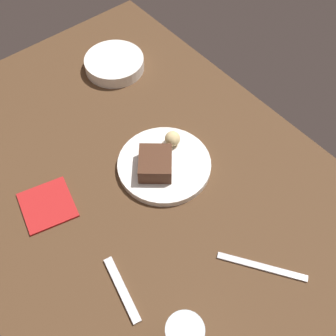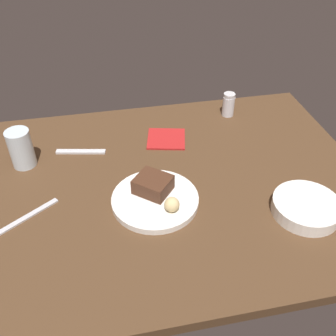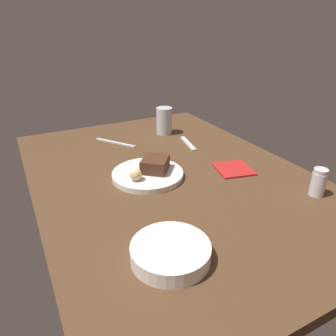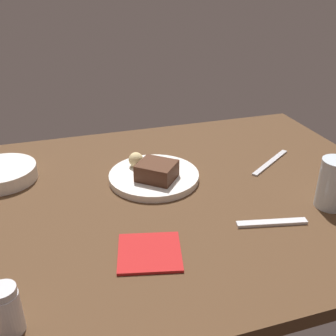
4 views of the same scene
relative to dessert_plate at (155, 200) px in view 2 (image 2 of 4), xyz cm
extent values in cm
cube|color=#4C331E|center=(-1.19, -7.31, -2.37)|extent=(120.00, 84.00, 3.00)
cylinder|color=white|center=(0.00, 0.00, 0.00)|extent=(22.73, 22.73, 1.74)
cube|color=#472819|center=(0.03, -2.71, 2.98)|extent=(11.74, 11.61, 4.22)
sphere|color=#DBC184|center=(-3.32, 5.35, 2.78)|extent=(3.82, 3.82, 3.82)
cylinder|color=silver|center=(-32.53, -38.44, 2.63)|extent=(4.12, 4.12, 7.00)
cylinder|color=silver|center=(-32.53, -38.44, 6.73)|extent=(3.92, 3.92, 1.20)
cylinder|color=silver|center=(34.66, -23.49, 4.84)|extent=(6.78, 6.78, 11.42)
cylinder|color=white|center=(-36.67, 11.17, 0.92)|extent=(17.06, 17.06, 3.58)
cube|color=silver|center=(18.50, -26.03, -0.52)|extent=(15.05, 4.80, 0.70)
cube|color=silver|center=(33.12, -0.48, -0.62)|extent=(16.47, 11.89, 0.50)
cube|color=#B21E1E|center=(-8.47, -27.66, -0.57)|extent=(14.14, 13.82, 0.60)
camera|label=1|loc=(48.28, -38.34, 85.40)|focal=46.37mm
camera|label=2|loc=(11.20, 72.01, 69.45)|focal=41.18mm
camera|label=3|loc=(-82.17, 35.41, 45.55)|focal=33.56mm
camera|label=4|loc=(-22.40, -84.47, 47.38)|focal=41.96mm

